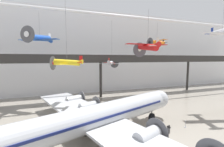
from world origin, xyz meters
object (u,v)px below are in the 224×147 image
(stanchion_barrier, at_px, (185,125))
(info_sign_pedestal, at_px, (169,130))
(suspended_plane_silver_racer, at_px, (112,63))
(suspended_plane_yellow_lowwing, at_px, (67,62))
(suspended_plane_orange_highwing, at_px, (157,42))
(suspended_plane_white_twin, at_px, (222,32))
(suspended_plane_red_highwing, at_px, (148,47))
(airliner_silver_main, at_px, (93,119))
(suspended_plane_blue_trainer, at_px, (40,38))

(stanchion_barrier, xyz_separation_m, info_sign_pedestal, (-3.68, -0.64, 0.13))
(suspended_plane_silver_racer, bearing_deg, suspended_plane_yellow_lowwing, 169.10)
(suspended_plane_silver_racer, xyz_separation_m, suspended_plane_orange_highwing, (13.51, -0.16, 5.65))
(suspended_plane_orange_highwing, xyz_separation_m, stanchion_barrier, (-8.18, -19.49, -14.87))
(suspended_plane_white_twin, distance_m, suspended_plane_yellow_lowwing, 28.84)
(suspended_plane_silver_racer, height_order, suspended_plane_orange_highwing, suspended_plane_orange_highwing)
(suspended_plane_silver_racer, distance_m, stanchion_barrier, 22.35)
(suspended_plane_red_highwing, bearing_deg, suspended_plane_orange_highwing, -41.94)
(suspended_plane_red_highwing, bearing_deg, suspended_plane_white_twin, -117.78)
(suspended_plane_white_twin, distance_m, stanchion_barrier, 18.95)
(suspended_plane_orange_highwing, bearing_deg, suspended_plane_red_highwing, 37.96)
(airliner_silver_main, height_order, suspended_plane_blue_trainer, suspended_plane_blue_trainer)
(airliner_silver_main, xyz_separation_m, suspended_plane_white_twin, (25.22, 3.13, 12.23))
(suspended_plane_silver_racer, height_order, suspended_plane_yellow_lowwing, suspended_plane_yellow_lowwing)
(suspended_plane_blue_trainer, bearing_deg, suspended_plane_white_twin, 96.39)
(suspended_plane_silver_racer, bearing_deg, suspended_plane_white_twin, -100.96)
(airliner_silver_main, bearing_deg, stanchion_barrier, -19.53)
(suspended_plane_orange_highwing, distance_m, info_sign_pedestal, 27.62)
(stanchion_barrier, bearing_deg, suspended_plane_blue_trainer, 139.30)
(airliner_silver_main, bearing_deg, suspended_plane_silver_racer, 45.47)
(suspended_plane_blue_trainer, xyz_separation_m, info_sign_pedestal, (18.34, -19.58, -14.51))
(suspended_plane_blue_trainer, bearing_deg, suspended_plane_silver_racer, 124.63)
(suspended_plane_blue_trainer, bearing_deg, suspended_plane_orange_highwing, 123.24)
(suspended_plane_white_twin, distance_m, suspended_plane_orange_highwing, 16.66)
(airliner_silver_main, relative_size, suspended_plane_white_twin, 4.57)
(suspended_plane_silver_racer, relative_size, suspended_plane_blue_trainer, 1.41)
(suspended_plane_red_highwing, xyz_separation_m, stanchion_barrier, (1.03, -9.52, -12.62))
(suspended_plane_blue_trainer, height_order, stanchion_barrier, suspended_plane_blue_trainer)
(suspended_plane_blue_trainer, bearing_deg, suspended_plane_red_highwing, 98.02)
(info_sign_pedestal, bearing_deg, suspended_plane_red_highwing, 66.58)
(suspended_plane_silver_racer, relative_size, stanchion_barrier, 11.28)
(suspended_plane_yellow_lowwing, bearing_deg, stanchion_barrier, 176.99)
(suspended_plane_red_highwing, bearing_deg, airliner_silver_main, 126.53)
(suspended_plane_red_highwing, relative_size, suspended_plane_silver_racer, 0.78)
(info_sign_pedestal, bearing_deg, suspended_plane_white_twin, 5.43)
(suspended_plane_yellow_lowwing, height_order, stanchion_barrier, suspended_plane_yellow_lowwing)
(airliner_silver_main, distance_m, stanchion_barrier, 14.70)
(suspended_plane_silver_racer, bearing_deg, stanchion_barrier, -130.02)
(suspended_plane_silver_racer, relative_size, suspended_plane_orange_highwing, 1.70)
(stanchion_barrier, bearing_deg, suspended_plane_red_highwing, 96.20)
(suspended_plane_blue_trainer, relative_size, suspended_plane_white_twin, 1.14)
(suspended_plane_yellow_lowwing, distance_m, stanchion_barrier, 21.19)
(airliner_silver_main, xyz_separation_m, suspended_plane_yellow_lowwing, (-2.56, 8.40, 6.59))
(suspended_plane_red_highwing, relative_size, suspended_plane_yellow_lowwing, 0.82)
(suspended_plane_orange_highwing, bearing_deg, suspended_plane_yellow_lowwing, 14.67)
(suspended_plane_orange_highwing, bearing_deg, stanchion_barrier, 57.93)
(suspended_plane_silver_racer, bearing_deg, suspended_plane_red_highwing, -122.24)
(suspended_plane_red_highwing, height_order, suspended_plane_silver_racer, suspended_plane_red_highwing)
(suspended_plane_yellow_lowwing, bearing_deg, suspended_plane_silver_racer, -112.60)
(stanchion_barrier, bearing_deg, suspended_plane_silver_racer, 105.16)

